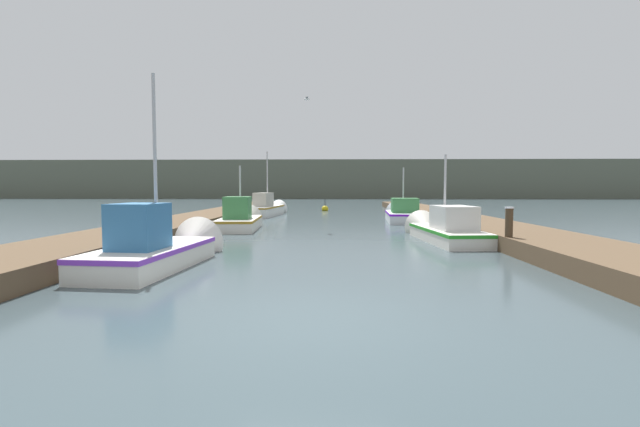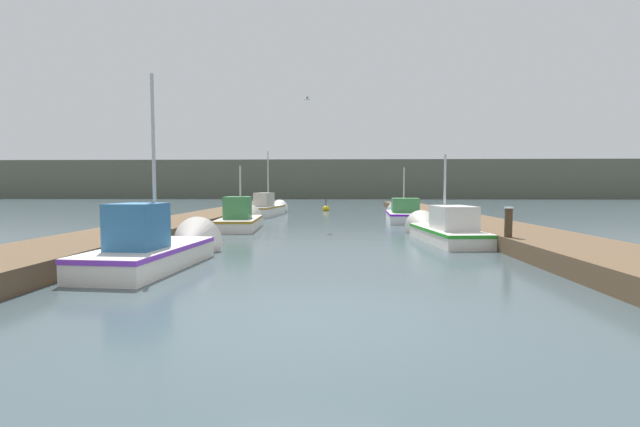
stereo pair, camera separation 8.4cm
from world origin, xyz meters
name	(u,v)px [view 1 (the left image)]	position (x,y,z in m)	size (l,w,h in m)	color
ground_plane	(313,319)	(0.00, 0.00, 0.00)	(200.00, 200.00, 0.00)	#38474C
dock_left	(204,219)	(-6.44, 16.00, 0.23)	(2.74, 40.00, 0.47)	brown
dock_right	(454,219)	(6.44, 16.00, 0.23)	(2.74, 40.00, 0.47)	brown
distant_shore_ridge	(332,180)	(0.00, 71.68, 3.20)	(120.00, 16.00, 6.40)	#565B4C
fishing_boat_0	(163,247)	(-3.82, 4.19, 0.41)	(1.93, 4.79, 4.95)	silver
fishing_boat_1	(442,229)	(4.13, 9.25, 0.39)	(1.86, 5.40, 3.44)	silver
fishing_boat_2	(241,219)	(-3.89, 13.26, 0.41)	(1.88, 4.87, 3.32)	silver
fishing_boat_3	(402,214)	(4.14, 17.92, 0.40)	(2.04, 5.26, 3.49)	silver
fishing_boat_4	(268,208)	(-4.02, 22.27, 0.49)	(1.92, 6.28, 4.52)	silver
mooring_piling_0	(261,204)	(-5.18, 26.16, 0.64)	(0.23, 0.23, 1.26)	#473523
mooring_piling_1	(509,230)	(5.20, 6.12, 0.66)	(0.24, 0.24, 1.31)	#473523
channel_buoy	(325,209)	(-0.36, 27.89, 0.15)	(0.53, 0.53, 1.03)	gold
seagull_lead	(307,99)	(-0.94, 14.10, 5.95)	(0.29, 0.55, 0.12)	white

